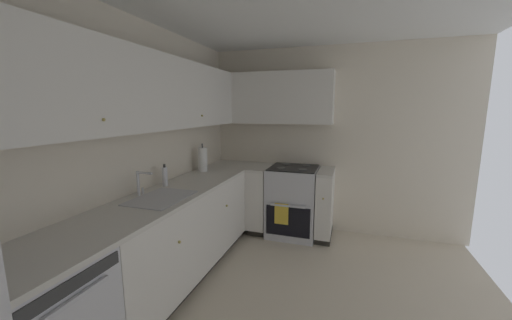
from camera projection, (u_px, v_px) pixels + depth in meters
The scene contains 13 objects.
wall_back at pixel (111, 161), 2.41m from camera, with size 4.25×0.05×2.45m, color beige.
wall_right at pixel (333, 142), 3.88m from camera, with size 0.05×3.34×2.45m, color beige.
lower_cabinets_back at pixel (178, 235), 2.85m from camera, with size 2.10×0.62×0.86m.
countertop_back at pixel (176, 191), 2.77m from camera, with size 3.30×0.60×0.04m, color beige.
lower_cabinets_right at pixel (288, 202), 3.87m from camera, with size 0.62×1.07×0.86m.
countertop_right at pixel (288, 169), 3.79m from camera, with size 0.60×1.07×0.03m.
oven_range at pixel (293, 201), 3.86m from camera, with size 0.68×0.62×1.04m.
upper_cabinets_back at pixel (147, 92), 2.50m from camera, with size 2.98×0.34×0.66m.
upper_cabinets_right at pixel (271, 98), 3.85m from camera, with size 0.32×1.62×0.66m.
sink at pixel (162, 203), 2.50m from camera, with size 0.56×0.40×0.10m.
faucet at pixel (140, 181), 2.54m from camera, with size 0.07×0.16×0.22m.
soap_bottle at pixel (165, 176), 2.88m from camera, with size 0.05×0.05×0.22m.
paper_towel_roll at pixel (203, 160), 3.56m from camera, with size 0.11×0.11×0.35m.
Camera 1 is at (-1.89, -0.22, 1.64)m, focal length 20.49 mm.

